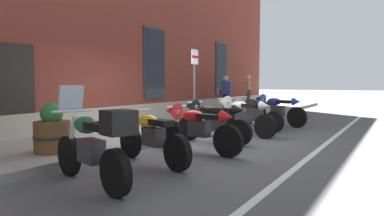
{
  "coord_description": "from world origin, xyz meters",
  "views": [
    {
      "loc": [
        -7.39,
        -4.67,
        1.41
      ],
      "look_at": [
        0.45,
        0.01,
        0.76
      ],
      "focal_mm": 32.92,
      "sensor_mm": 36.0,
      "label": 1
    }
  ],
  "objects_px": {
    "motorcycle_red_sport": "(194,126)",
    "parking_sign": "(194,75)",
    "motorcycle_white_sport": "(240,114)",
    "motorcycle_yellow_naked": "(151,137)",
    "motorcycle_black_sport": "(210,119)",
    "pedestrian_tan_coat": "(248,91)",
    "motorcycle_blue_sport": "(274,108)",
    "motorcycle_black_naked": "(254,114)",
    "motorcycle_green_touring": "(93,145)",
    "pedestrian_blue_top": "(226,92)",
    "barrel_planter": "(52,132)"
  },
  "relations": [
    {
      "from": "motorcycle_green_touring",
      "to": "motorcycle_black_naked",
      "type": "distance_m",
      "value": 6.66
    },
    {
      "from": "motorcycle_black_sport",
      "to": "motorcycle_green_touring",
      "type": "bearing_deg",
      "value": -175.52
    },
    {
      "from": "motorcycle_black_sport",
      "to": "motorcycle_black_naked",
      "type": "height_order",
      "value": "motorcycle_black_sport"
    },
    {
      "from": "pedestrian_tan_coat",
      "to": "motorcycle_yellow_naked",
      "type": "bearing_deg",
      "value": -167.92
    },
    {
      "from": "motorcycle_white_sport",
      "to": "motorcycle_green_touring",
      "type": "bearing_deg",
      "value": -178.07
    },
    {
      "from": "motorcycle_yellow_naked",
      "to": "motorcycle_red_sport",
      "type": "xyz_separation_m",
      "value": [
        1.27,
        -0.13,
        0.08
      ]
    },
    {
      "from": "pedestrian_blue_top",
      "to": "motorcycle_yellow_naked",
      "type": "bearing_deg",
      "value": -162.56
    },
    {
      "from": "motorcycle_white_sport",
      "to": "motorcycle_blue_sport",
      "type": "bearing_deg",
      "value": -2.26
    },
    {
      "from": "motorcycle_yellow_naked",
      "to": "motorcycle_black_naked",
      "type": "height_order",
      "value": "motorcycle_black_naked"
    },
    {
      "from": "motorcycle_black_naked",
      "to": "pedestrian_tan_coat",
      "type": "distance_m",
      "value": 5.05
    },
    {
      "from": "motorcycle_yellow_naked",
      "to": "pedestrian_blue_top",
      "type": "height_order",
      "value": "pedestrian_blue_top"
    },
    {
      "from": "motorcycle_white_sport",
      "to": "motorcycle_yellow_naked",
      "type": "bearing_deg",
      "value": 180.0
    },
    {
      "from": "motorcycle_yellow_naked",
      "to": "parking_sign",
      "type": "distance_m",
      "value": 4.72
    },
    {
      "from": "motorcycle_red_sport",
      "to": "motorcycle_white_sport",
      "type": "xyz_separation_m",
      "value": [
        2.65,
        0.13,
        0.03
      ]
    },
    {
      "from": "motorcycle_yellow_naked",
      "to": "motorcycle_red_sport",
      "type": "height_order",
      "value": "motorcycle_red_sport"
    },
    {
      "from": "motorcycle_yellow_naked",
      "to": "motorcycle_white_sport",
      "type": "relative_size",
      "value": 0.95
    },
    {
      "from": "motorcycle_green_touring",
      "to": "motorcycle_black_naked",
      "type": "bearing_deg",
      "value": 2.19
    },
    {
      "from": "motorcycle_black_sport",
      "to": "motorcycle_white_sport",
      "type": "distance_m",
      "value": 1.49
    },
    {
      "from": "motorcycle_red_sport",
      "to": "motorcycle_white_sport",
      "type": "bearing_deg",
      "value": 2.72
    },
    {
      "from": "motorcycle_red_sport",
      "to": "parking_sign",
      "type": "bearing_deg",
      "value": 30.33
    },
    {
      "from": "motorcycle_red_sport",
      "to": "motorcycle_black_sport",
      "type": "relative_size",
      "value": 1.06
    },
    {
      "from": "motorcycle_white_sport",
      "to": "motorcycle_black_sport",
      "type": "bearing_deg",
      "value": 175.16
    },
    {
      "from": "motorcycle_green_touring",
      "to": "pedestrian_tan_coat",
      "type": "height_order",
      "value": "pedestrian_tan_coat"
    },
    {
      "from": "motorcycle_yellow_naked",
      "to": "motorcycle_blue_sport",
      "type": "bearing_deg",
      "value": -0.92
    },
    {
      "from": "motorcycle_black_sport",
      "to": "motorcycle_black_naked",
      "type": "bearing_deg",
      "value": -1.17
    },
    {
      "from": "motorcycle_red_sport",
      "to": "barrel_planter",
      "type": "relative_size",
      "value": 2.33
    },
    {
      "from": "motorcycle_black_naked",
      "to": "pedestrian_blue_top",
      "type": "bearing_deg",
      "value": 35.53
    },
    {
      "from": "pedestrian_blue_top",
      "to": "barrel_planter",
      "type": "distance_m",
      "value": 9.81
    },
    {
      "from": "motorcycle_white_sport",
      "to": "pedestrian_blue_top",
      "type": "distance_m",
      "value": 5.83
    },
    {
      "from": "parking_sign",
      "to": "motorcycle_yellow_naked",
      "type": "bearing_deg",
      "value": -159.08
    },
    {
      "from": "motorcycle_green_touring",
      "to": "motorcycle_black_naked",
      "type": "relative_size",
      "value": 0.99
    },
    {
      "from": "motorcycle_yellow_naked",
      "to": "pedestrian_blue_top",
      "type": "relative_size",
      "value": 1.25
    },
    {
      "from": "motorcycle_white_sport",
      "to": "pedestrian_blue_top",
      "type": "height_order",
      "value": "pedestrian_blue_top"
    },
    {
      "from": "motorcycle_green_touring",
      "to": "motorcycle_red_sport",
      "type": "height_order",
      "value": "motorcycle_green_touring"
    },
    {
      "from": "motorcycle_red_sport",
      "to": "motorcycle_black_naked",
      "type": "relative_size",
      "value": 1.07
    },
    {
      "from": "motorcycle_black_sport",
      "to": "motorcycle_blue_sport",
      "type": "relative_size",
      "value": 0.94
    },
    {
      "from": "motorcycle_black_naked",
      "to": "motorcycle_blue_sport",
      "type": "height_order",
      "value": "motorcycle_blue_sport"
    },
    {
      "from": "motorcycle_white_sport",
      "to": "pedestrian_tan_coat",
      "type": "bearing_deg",
      "value": 19.71
    },
    {
      "from": "motorcycle_black_sport",
      "to": "parking_sign",
      "type": "distance_m",
      "value": 2.61
    },
    {
      "from": "motorcycle_red_sport",
      "to": "motorcycle_blue_sport",
      "type": "relative_size",
      "value": 1.0
    },
    {
      "from": "motorcycle_black_naked",
      "to": "barrel_planter",
      "type": "height_order",
      "value": "barrel_planter"
    },
    {
      "from": "motorcycle_green_touring",
      "to": "parking_sign",
      "type": "distance_m",
      "value": 6.16
    },
    {
      "from": "pedestrian_blue_top",
      "to": "barrel_planter",
      "type": "bearing_deg",
      "value": -173.33
    },
    {
      "from": "motorcycle_black_sport",
      "to": "pedestrian_tan_coat",
      "type": "xyz_separation_m",
      "value": [
        7.3,
        1.96,
        0.49
      ]
    },
    {
      "from": "pedestrian_tan_coat",
      "to": "pedestrian_blue_top",
      "type": "bearing_deg",
      "value": 134.67
    },
    {
      "from": "motorcycle_blue_sport",
      "to": "pedestrian_tan_coat",
      "type": "distance_m",
      "value": 3.87
    },
    {
      "from": "motorcycle_black_sport",
      "to": "barrel_planter",
      "type": "relative_size",
      "value": 2.19
    },
    {
      "from": "motorcycle_red_sport",
      "to": "motorcycle_white_sport",
      "type": "distance_m",
      "value": 2.66
    },
    {
      "from": "motorcycle_red_sport",
      "to": "parking_sign",
      "type": "distance_m",
      "value": 3.65
    },
    {
      "from": "parking_sign",
      "to": "motorcycle_white_sport",
      "type": "bearing_deg",
      "value": -102.28
    }
  ]
}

